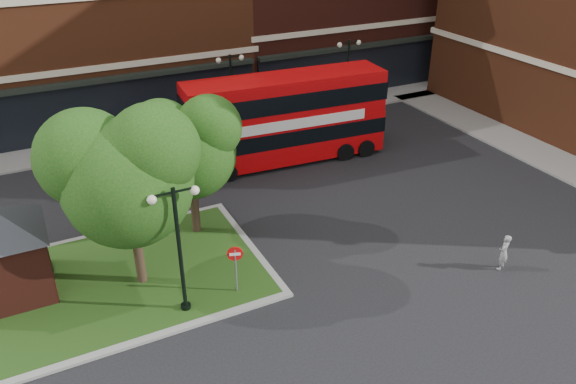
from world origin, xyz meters
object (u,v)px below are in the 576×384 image
bus (285,113)px  woman (504,252)px  car_white (303,114)px  car_silver (151,139)px

bus → woman: bearing=-72.2°
woman → car_white: 17.41m
car_silver → car_white: car_silver is taller
bus → woman: size_ratio=7.23×
bus → car_white: bearing=56.4°
bus → car_white: (3.46, 4.49, -2.10)m
bus → car_silver: size_ratio=2.63×
woman → car_silver: bearing=-83.9°
bus → car_silver: bearing=148.6°
car_white → woman: bearing=173.9°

